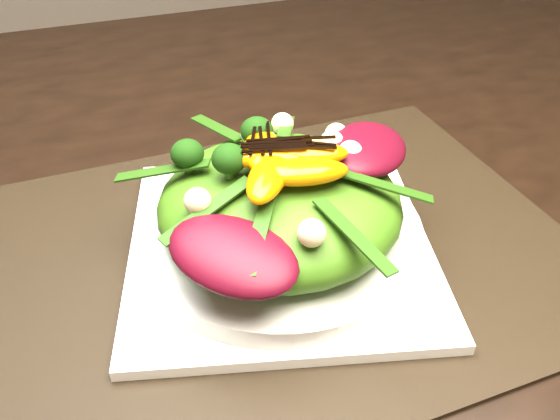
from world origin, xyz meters
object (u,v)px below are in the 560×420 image
object	(u,v)px
lettuce_mound	(280,204)
orange_segment	(258,149)
dining_table	(396,133)
plate_base	(280,245)
salad_bowl	(280,233)
placemat	(280,251)

from	to	relation	value
lettuce_mound	orange_segment	xyz separation A→B (m)	(-0.01, 0.02, 0.04)
dining_table	plate_base	distance (m)	0.28
orange_segment	plate_base	bearing A→B (deg)	-64.20
lettuce_mound	orange_segment	size ratio (longest dim) A/B	2.87
salad_bowl	orange_segment	bearing A→B (deg)	115.80
dining_table	placemat	size ratio (longest dim) A/B	3.25
placemat	plate_base	world-z (taller)	plate_base
placemat	orange_segment	xyz separation A→B (m)	(-0.01, 0.02, 0.09)
placemat	orange_segment	world-z (taller)	orange_segment
salad_bowl	orange_segment	xyz separation A→B (m)	(-0.01, 0.02, 0.07)
placemat	plate_base	size ratio (longest dim) A/B	1.98
plate_base	dining_table	bearing A→B (deg)	40.13
dining_table	lettuce_mound	bearing A→B (deg)	-139.87
plate_base	orange_segment	xyz separation A→B (m)	(-0.01, 0.02, 0.08)
plate_base	salad_bowl	bearing A→B (deg)	-90.00
salad_bowl	orange_segment	world-z (taller)	orange_segment
lettuce_mound	salad_bowl	bearing A→B (deg)	0.00
dining_table	placemat	xyz separation A→B (m)	(-0.21, -0.18, 0.02)
placemat	plate_base	distance (m)	0.01
dining_table	placemat	distance (m)	0.28
lettuce_mound	orange_segment	distance (m)	0.05
placemat	orange_segment	size ratio (longest dim) A/B	7.20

